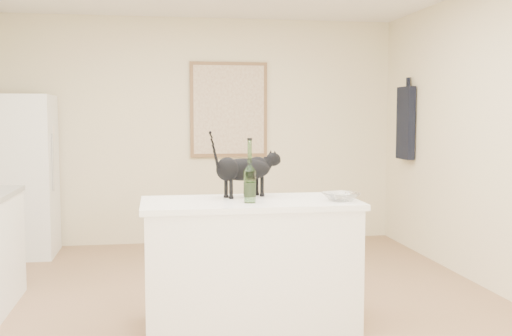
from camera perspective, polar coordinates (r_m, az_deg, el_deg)
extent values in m
plane|color=#946C4F|center=(4.63, -2.20, -13.81)|extent=(5.50, 5.50, 0.00)
plane|color=beige|center=(7.12, -4.98, 3.44)|extent=(4.50, 0.00, 4.50)
plane|color=beige|center=(1.70, 9.25, -1.59)|extent=(4.50, 0.00, 4.50)
cube|color=white|center=(4.33, -0.55, -9.20)|extent=(1.44, 0.67, 0.86)
cube|color=white|center=(4.24, -0.56, -3.30)|extent=(1.50, 0.70, 0.04)
cube|color=white|center=(6.88, -21.12, -0.69)|extent=(0.68, 0.68, 1.70)
cube|color=brown|center=(7.12, -2.56, 5.47)|extent=(0.90, 0.03, 1.10)
cube|color=beige|center=(7.10, -2.54, 5.47)|extent=(0.82, 0.00, 1.02)
cube|color=black|center=(6.96, 13.82, 4.10)|extent=(0.08, 0.34, 0.80)
cylinder|color=#2B6126|center=(4.10, -0.59, -0.60)|extent=(0.10, 0.10, 0.38)
imported|color=white|center=(4.24, 7.93, -2.67)|extent=(0.29, 0.29, 0.06)
cube|color=white|center=(6.76, -18.41, 3.08)|extent=(0.01, 0.13, 0.17)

